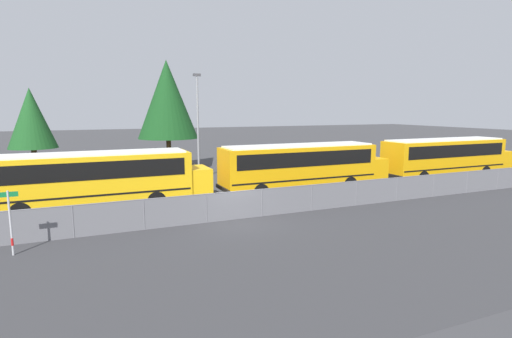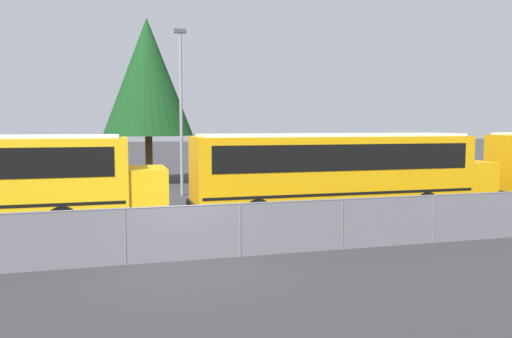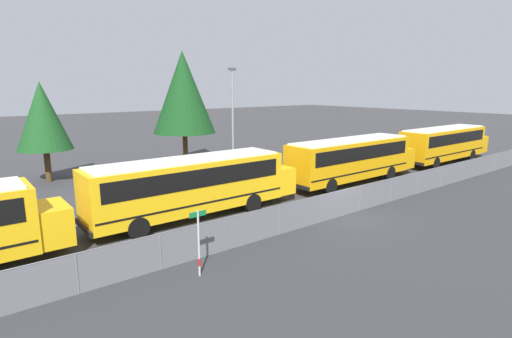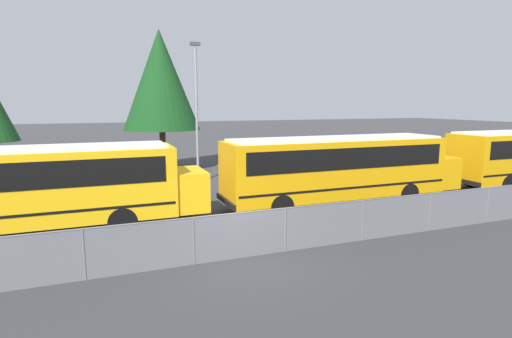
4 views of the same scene
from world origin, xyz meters
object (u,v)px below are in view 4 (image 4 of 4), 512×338
(school_bus_2, at_px, (341,165))
(tree_2, at_px, (160,80))
(light_pole, at_px, (197,108))
(school_bus_1, at_px, (30,184))

(school_bus_2, bearing_deg, tree_2, 115.66)
(light_pole, xyz_separation_m, tree_2, (-1.34, 5.63, 1.92))
(light_pole, bearing_deg, school_bus_1, -135.75)
(school_bus_2, relative_size, light_pole, 1.45)
(school_bus_1, distance_m, tree_2, 15.68)
(light_pole, height_order, tree_2, tree_2)
(school_bus_2, height_order, light_pole, light_pole)
(school_bus_1, bearing_deg, tree_2, 63.58)
(school_bus_2, relative_size, tree_2, 1.22)
(school_bus_1, distance_m, school_bus_2, 13.20)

